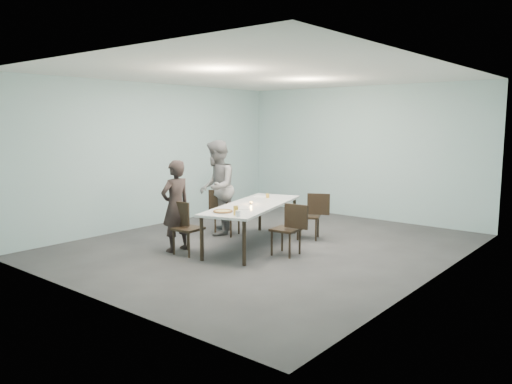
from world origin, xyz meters
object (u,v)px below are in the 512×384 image
Objects in this scene: amber_tumbler at (268,196)px; beer_glass at (236,210)px; tealight at (251,203)px; pizza at (223,211)px; diner_far at (217,188)px; chair_far_left at (223,209)px; table at (253,207)px; chair_far_right at (313,213)px; chair_near_right at (290,226)px; side_plate at (244,209)px; water_tumbler at (238,214)px; diner_near at (176,206)px; chair_near_left at (184,224)px.

beer_glass is at bearing -67.29° from amber_tumbler.
pizza is at bearing -79.86° from tealight.
beer_glass is (1.62, -1.26, -0.10)m from diner_far.
pizza is at bearing -61.84° from chair_far_left.
pizza reaches higher than table.
amber_tumbler is at bearing -1.87° from chair_far_right.
amber_tumbler is at bearing 112.71° from beer_glass.
chair_near_right reaches higher than side_plate.
amber_tumbler is (0.75, 0.45, 0.29)m from chair_far_left.
amber_tumbler is at bearing 110.83° from side_plate.
water_tumbler reaches higher than pizza.
diner_near reaches higher than side_plate.
tealight is at bearing -72.31° from amber_tumbler.
chair_far_left is at bearing -18.78° from chair_near_right.
beer_glass is 1.88× the size of amber_tumbler.
water_tumbler is at bearing -55.45° from chair_far_left.
diner_far is 12.32× the size of beer_glass.
amber_tumbler is (-0.73, 1.74, -0.03)m from beer_glass.
chair_far_left is 1.48m from side_plate.
chair_far_right is (1.09, 2.24, 0.00)m from chair_near_left.
table is at bearing 83.37° from tealight.
water_tumbler reaches higher than table.
side_plate is 0.49m from tealight.
table is 30.54× the size of water_tumbler.
chair_near_right is 0.56× the size of diner_near.
diner_far is at bearing 166.49° from table.
diner_far is (-1.15, 0.28, 0.23)m from table.
chair_far_right is at bearing 12.52° from chair_far_left.
chair_far_left is 1.74m from chair_far_right.
water_tumbler is at bearing 65.17° from chair_far_right.
chair_far_right is at bearing 78.37° from side_plate.
diner_near is at bearing -147.71° from side_plate.
diner_near is (-1.32, -2.22, 0.28)m from chair_far_right.
diner_near reaches higher than tealight.
chair_near_right is at bearing 62.83° from beer_glass.
water_tumbler is at bearing 96.89° from diner_near.
chair_near_right is at bearing 27.11° from side_plate.
chair_near_left is 0.36m from diner_near.
diner_near reaches higher than chair_near_right.
tealight reaches higher than side_plate.
tealight is (-0.54, -1.16, 0.27)m from chair_far_right.
table is 0.53m from side_plate.
table is 1.19m from water_tumbler.
chair_far_left is 1.99m from beer_glass.
diner_near reaches higher than water_tumbler.
chair_near_left is 15.54× the size of tealight.
tealight is (-0.91, 0.08, 0.27)m from chair_near_right.
pizza is (0.15, -0.95, 0.08)m from table.
side_plate is at bearing 52.84° from chair_far_right.
water_tumbler is at bearing -57.71° from side_plate.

